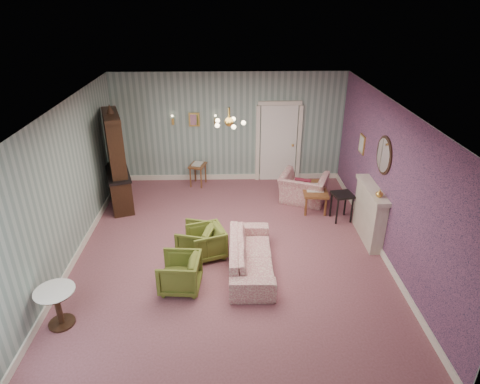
{
  "coord_description": "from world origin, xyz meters",
  "views": [
    {
      "loc": [
        0.0,
        -7.01,
        4.7
      ],
      "look_at": [
        0.2,
        0.4,
        1.1
      ],
      "focal_mm": 31.16,
      "sensor_mm": 36.0,
      "label": 1
    }
  ],
  "objects_px": {
    "olive_chair_b": "(196,239)",
    "fireplace": "(369,213)",
    "olive_chair_a": "(180,272)",
    "wingback_chair": "(304,184)",
    "olive_chair_c": "(206,241)",
    "pedestal_table": "(58,307)",
    "sofa_chintz": "(251,251)",
    "side_table_black": "(341,207)",
    "dresser": "(116,158)",
    "coffee_table": "(313,197)"
  },
  "relations": [
    {
      "from": "olive_chair_b",
      "to": "fireplace",
      "type": "xyz_separation_m",
      "value": [
        3.53,
        0.5,
        0.24
      ]
    },
    {
      "from": "olive_chair_a",
      "to": "wingback_chair",
      "type": "bearing_deg",
      "value": 145.34
    },
    {
      "from": "olive_chair_a",
      "to": "olive_chair_c",
      "type": "relative_size",
      "value": 1.03
    },
    {
      "from": "fireplace",
      "to": "pedestal_table",
      "type": "bearing_deg",
      "value": -156.59
    },
    {
      "from": "olive_chair_a",
      "to": "sofa_chintz",
      "type": "xyz_separation_m",
      "value": [
        1.26,
        0.54,
        0.04
      ]
    },
    {
      "from": "olive_chair_b",
      "to": "fireplace",
      "type": "bearing_deg",
      "value": 112.91
    },
    {
      "from": "sofa_chintz",
      "to": "wingback_chair",
      "type": "xyz_separation_m",
      "value": [
        1.42,
        2.73,
        0.08
      ]
    },
    {
      "from": "wingback_chair",
      "to": "side_table_black",
      "type": "height_order",
      "value": "wingback_chair"
    },
    {
      "from": "dresser",
      "to": "coffee_table",
      "type": "bearing_deg",
      "value": -21.85
    },
    {
      "from": "olive_chair_a",
      "to": "olive_chair_b",
      "type": "xyz_separation_m",
      "value": [
        0.21,
        1.06,
        -0.01
      ]
    },
    {
      "from": "wingback_chair",
      "to": "pedestal_table",
      "type": "bearing_deg",
      "value": 65.3
    },
    {
      "from": "olive_chair_a",
      "to": "sofa_chintz",
      "type": "relative_size",
      "value": 0.35
    },
    {
      "from": "coffee_table",
      "to": "side_table_black",
      "type": "bearing_deg",
      "value": -50.93
    },
    {
      "from": "olive_chair_c",
      "to": "dresser",
      "type": "xyz_separation_m",
      "value": [
        -2.17,
        2.25,
        0.86
      ]
    },
    {
      "from": "olive_chair_c",
      "to": "sofa_chintz",
      "type": "xyz_separation_m",
      "value": [
        0.85,
        -0.45,
        0.06
      ]
    },
    {
      "from": "coffee_table",
      "to": "wingback_chair",
      "type": "bearing_deg",
      "value": 122.31
    },
    {
      "from": "olive_chair_b",
      "to": "side_table_black",
      "type": "distance_m",
      "value": 3.41
    },
    {
      "from": "fireplace",
      "to": "coffee_table",
      "type": "bearing_deg",
      "value": 121.89
    },
    {
      "from": "olive_chair_b",
      "to": "side_table_black",
      "type": "bearing_deg",
      "value": 126.77
    },
    {
      "from": "fireplace",
      "to": "sofa_chintz",
      "type": "bearing_deg",
      "value": -157.64
    },
    {
      "from": "dresser",
      "to": "fireplace",
      "type": "bearing_deg",
      "value": -35.35
    },
    {
      "from": "sofa_chintz",
      "to": "fireplace",
      "type": "bearing_deg",
      "value": -66.67
    },
    {
      "from": "coffee_table",
      "to": "olive_chair_a",
      "type": "bearing_deg",
      "value": -134.16
    },
    {
      "from": "dresser",
      "to": "side_table_black",
      "type": "distance_m",
      "value": 5.29
    },
    {
      "from": "wingback_chair",
      "to": "coffee_table",
      "type": "xyz_separation_m",
      "value": [
        0.2,
        -0.31,
        -0.21
      ]
    },
    {
      "from": "sofa_chintz",
      "to": "fireplace",
      "type": "height_order",
      "value": "fireplace"
    },
    {
      "from": "olive_chair_c",
      "to": "pedestal_table",
      "type": "xyz_separation_m",
      "value": [
        -2.18,
        -1.81,
        -0.01
      ]
    },
    {
      "from": "olive_chair_c",
      "to": "side_table_black",
      "type": "height_order",
      "value": "olive_chair_c"
    },
    {
      "from": "olive_chair_a",
      "to": "fireplace",
      "type": "relative_size",
      "value": 0.5
    },
    {
      "from": "olive_chair_b",
      "to": "wingback_chair",
      "type": "relative_size",
      "value": 0.62
    },
    {
      "from": "olive_chair_a",
      "to": "side_table_black",
      "type": "relative_size",
      "value": 1.08
    },
    {
      "from": "olive_chair_c",
      "to": "sofa_chintz",
      "type": "bearing_deg",
      "value": 42.54
    },
    {
      "from": "sofa_chintz",
      "to": "side_table_black",
      "type": "bearing_deg",
      "value": -48.78
    },
    {
      "from": "pedestal_table",
      "to": "fireplace",
      "type": "bearing_deg",
      "value": 23.41
    },
    {
      "from": "olive_chair_b",
      "to": "side_table_black",
      "type": "xyz_separation_m",
      "value": [
        3.16,
        1.27,
        -0.01
      ]
    },
    {
      "from": "olive_chair_a",
      "to": "coffee_table",
      "type": "distance_m",
      "value": 4.12
    },
    {
      "from": "olive_chair_a",
      "to": "side_table_black",
      "type": "bearing_deg",
      "value": 129.22
    },
    {
      "from": "olive_chair_c",
      "to": "wingback_chair",
      "type": "bearing_deg",
      "value": 115.72
    },
    {
      "from": "fireplace",
      "to": "olive_chair_b",
      "type": "bearing_deg",
      "value": -171.95
    },
    {
      "from": "sofa_chintz",
      "to": "olive_chair_a",
      "type": "bearing_deg",
      "value": 114.11
    },
    {
      "from": "olive_chair_c",
      "to": "dresser",
      "type": "relative_size",
      "value": 0.28
    },
    {
      "from": "fireplace",
      "to": "pedestal_table",
      "type": "relative_size",
      "value": 2.12
    },
    {
      "from": "sofa_chintz",
      "to": "fireplace",
      "type": "distance_m",
      "value": 2.69
    },
    {
      "from": "olive_chair_b",
      "to": "side_table_black",
      "type": "relative_size",
      "value": 1.03
    },
    {
      "from": "sofa_chintz",
      "to": "pedestal_table",
      "type": "height_order",
      "value": "sofa_chintz"
    },
    {
      "from": "olive_chair_c",
      "to": "fireplace",
      "type": "xyz_separation_m",
      "value": [
        3.33,
        0.58,
        0.24
      ]
    },
    {
      "from": "sofa_chintz",
      "to": "side_table_black",
      "type": "height_order",
      "value": "sofa_chintz"
    },
    {
      "from": "sofa_chintz",
      "to": "pedestal_table",
      "type": "bearing_deg",
      "value": 115.24
    },
    {
      "from": "coffee_table",
      "to": "fireplace",
      "type": "bearing_deg",
      "value": -58.11
    },
    {
      "from": "sofa_chintz",
      "to": "pedestal_table",
      "type": "relative_size",
      "value": 3.05
    }
  ]
}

